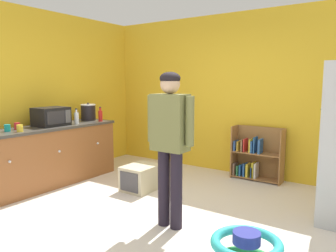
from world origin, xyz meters
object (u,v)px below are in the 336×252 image
Objects in this scene: clear_bottle at (76,118)px; kitchen_counter at (47,156)px; baby_walker at (246,250)px; banana_bunch at (67,121)px; bookshelf at (255,157)px; teal_cup at (7,128)px; microwave at (51,117)px; red_cup at (17,126)px; yellow_cup at (20,128)px; pet_carrier at (141,177)px; standing_person at (170,135)px; ketchup_bottle at (100,116)px; crock_pot at (88,112)px.

kitchen_counter is at bearing -107.77° from clear_bottle.
kitchen_counter reaches higher than baby_walker.
banana_bunch is (-0.14, 0.52, 0.48)m from kitchen_counter.
bookshelf is at bearing 39.74° from kitchen_counter.
baby_walker is 6.36× the size of teal_cup.
red_cup is (-0.06, -0.52, -0.09)m from microwave.
yellow_cup is 0.26m from red_cup.
yellow_cup reaches higher than kitchen_counter.
microwave is at bearing -158.34° from pet_carrier.
microwave is at bearing -70.13° from banana_bunch.
teal_cup is (-2.49, -2.68, 0.58)m from bookshelf.
yellow_cup is (-2.18, -0.37, -0.06)m from standing_person.
ketchup_bottle is 1.43m from yellow_cup.
pet_carrier is at bearing -129.24° from bookshelf.
red_cup is at bearing -101.97° from ketchup_bottle.
crock_pot is at bearing 94.18° from kitchen_counter.
teal_cup is (-0.20, -1.51, -0.05)m from ketchup_bottle.
baby_walker is 1.97× the size of crock_pot.
teal_cup is (-1.31, -1.23, 0.77)m from pet_carrier.
standing_person is 17.55× the size of teal_cup.
baby_walker is 3.42m from clear_bottle.
standing_person is at bearing 162.84° from baby_walker.
kitchen_counter is 1.38× the size of standing_person.
microwave is 5.05× the size of yellow_cup.
ketchup_bottle is 1.35m from red_cup.
clear_bottle is (-3.19, 0.91, 0.84)m from baby_walker.
standing_person is 2.21m from yellow_cup.
red_cup is (0.08, -0.92, 0.02)m from banana_bunch.
microwave reaches higher than yellow_cup.
red_cup is at bearing -97.01° from microwave.
yellow_cup is (0.18, -0.62, -0.09)m from microwave.
pet_carrier is 3.49× the size of banana_bunch.
teal_cup is at bearing -177.41° from baby_walker.
clear_bottle is at bearing -171.90° from pet_carrier.
kitchen_counter is 7.50× the size of crock_pot.
clear_bottle is at bearing -63.71° from crock_pot.
red_cup is (-0.08, 0.19, 0.00)m from teal_cup.
yellow_cup is (-2.33, -2.59, 0.58)m from bookshelf.
yellow_cup is 1.00× the size of red_cup.
bookshelf is at bearing 38.22° from microwave.
red_cup is (-3.40, 0.04, 0.79)m from baby_walker.
ketchup_bottle is at bearing 82.42° from teal_cup.
baby_walker is at bearing -17.16° from standing_person.
baby_walker is at bearing -23.55° from ketchup_bottle.
crock_pot is (-3.41, 1.35, 0.88)m from baby_walker.
kitchen_counter is at bearing 81.54° from red_cup.
teal_cup reaches higher than baby_walker.
bookshelf is at bearing 48.11° from yellow_cup.
standing_person reaches higher than kitchen_counter.
yellow_cup is (-3.16, -0.07, 0.79)m from baby_walker.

